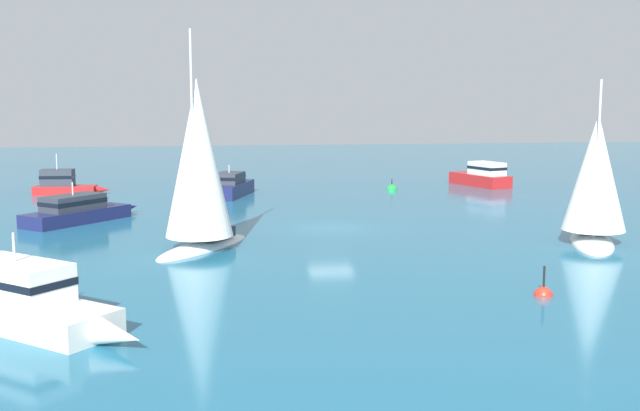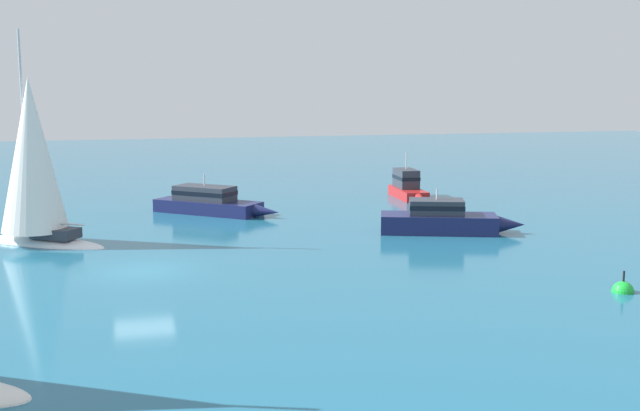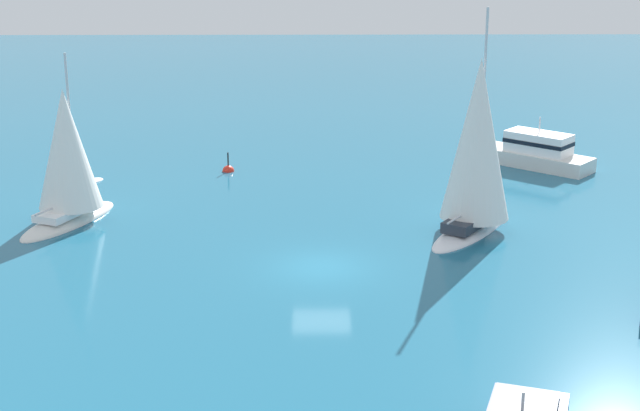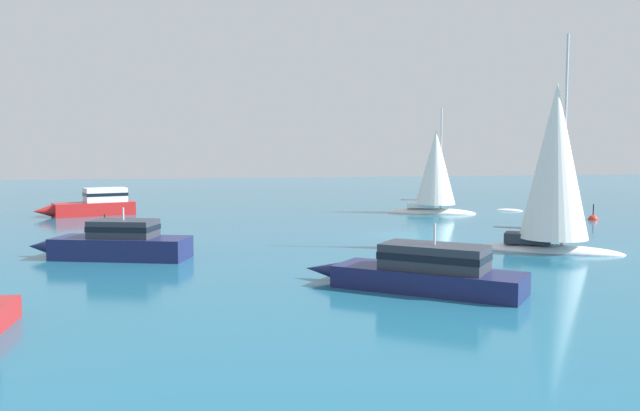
{
  "view_description": "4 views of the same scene",
  "coord_description": "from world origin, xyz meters",
  "px_view_note": "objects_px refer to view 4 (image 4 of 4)",
  "views": [
    {
      "loc": [
        -6.97,
        -40.94,
        7.1
      ],
      "look_at": [
        -1.17,
        -3.43,
        1.8
      ],
      "focal_mm": 42.21,
      "sensor_mm": 36.0,
      "label": 1
    },
    {
      "loc": [
        33.92,
        -0.84,
        7.92
      ],
      "look_at": [
        1.17,
        7.42,
        2.7
      ],
      "focal_mm": 45.23,
      "sensor_mm": 36.0,
      "label": 2
    },
    {
      "loc": [
        0.47,
        37.66,
        14.41
      ],
      "look_at": [
        0.06,
        -1.0,
        2.43
      ],
      "focal_mm": 53.27,
      "sensor_mm": 36.0,
      "label": 3
    },
    {
      "loc": [
        -35.84,
        12.76,
        4.93
      ],
      "look_at": [
        -5.83,
        6.39,
        2.33
      ],
      "focal_mm": 36.9,
      "sensor_mm": 36.0,
      "label": 4
    }
  ],
  "objects_px": {
    "cabin_cruiser": "(116,243)",
    "tender": "(509,211)",
    "sloop": "(435,176)",
    "yacht": "(554,171)",
    "channel_buoy": "(105,227)",
    "mooring_buoy": "(593,220)",
    "powerboat": "(94,204)",
    "motor_cruiser_1": "(424,271)"
  },
  "relations": [
    {
      "from": "cabin_cruiser",
      "to": "tender",
      "type": "bearing_deg",
      "value": -129.49
    },
    {
      "from": "sloop",
      "to": "cabin_cruiser",
      "type": "bearing_deg",
      "value": -118.79
    },
    {
      "from": "yacht",
      "to": "sloop",
      "type": "height_order",
      "value": "yacht"
    },
    {
      "from": "sloop",
      "to": "channel_buoy",
      "type": "height_order",
      "value": "sloop"
    },
    {
      "from": "mooring_buoy",
      "to": "tender",
      "type": "bearing_deg",
      "value": 16.98
    },
    {
      "from": "powerboat",
      "to": "yacht",
      "type": "relative_size",
      "value": 0.68
    },
    {
      "from": "cabin_cruiser",
      "to": "yacht",
      "type": "xyz_separation_m",
      "value": [
        -2.21,
        -20.52,
        3.17
      ]
    },
    {
      "from": "sloop",
      "to": "channel_buoy",
      "type": "xyz_separation_m",
      "value": [
        -4.2,
        24.1,
        -2.93
      ]
    },
    {
      "from": "yacht",
      "to": "motor_cruiser_1",
      "type": "bearing_deg",
      "value": -108.55
    },
    {
      "from": "channel_buoy",
      "to": "sloop",
      "type": "bearing_deg",
      "value": -80.12
    },
    {
      "from": "powerboat",
      "to": "channel_buoy",
      "type": "distance_m",
      "value": 8.24
    },
    {
      "from": "yacht",
      "to": "channel_buoy",
      "type": "distance_m",
      "value": 27.35
    },
    {
      "from": "tender",
      "to": "cabin_cruiser",
      "type": "bearing_deg",
      "value": -108.55
    },
    {
      "from": "tender",
      "to": "channel_buoy",
      "type": "bearing_deg",
      "value": -131.13
    },
    {
      "from": "sloop",
      "to": "yacht",
      "type": "bearing_deg",
      "value": -71.44
    },
    {
      "from": "powerboat",
      "to": "tender",
      "type": "height_order",
      "value": "powerboat"
    },
    {
      "from": "cabin_cruiser",
      "to": "mooring_buoy",
      "type": "relative_size",
      "value": 5.21
    },
    {
      "from": "motor_cruiser_1",
      "to": "cabin_cruiser",
      "type": "height_order",
      "value": "motor_cruiser_1"
    },
    {
      "from": "powerboat",
      "to": "cabin_cruiser",
      "type": "bearing_deg",
      "value": 80.83
    },
    {
      "from": "tender",
      "to": "sloop",
      "type": "bearing_deg",
      "value": -133.73
    },
    {
      "from": "powerboat",
      "to": "yacht",
      "type": "bearing_deg",
      "value": 117.36
    },
    {
      "from": "motor_cruiser_1",
      "to": "sloop",
      "type": "xyz_separation_m",
      "value": [
        26.49,
        -10.97,
        2.24
      ]
    },
    {
      "from": "cabin_cruiser",
      "to": "sloop",
      "type": "distance_m",
      "value": 28.14
    },
    {
      "from": "powerboat",
      "to": "tender",
      "type": "bearing_deg",
      "value": 156.0
    },
    {
      "from": "yacht",
      "to": "cabin_cruiser",
      "type": "bearing_deg",
      "value": -152.17
    },
    {
      "from": "motor_cruiser_1",
      "to": "sloop",
      "type": "relative_size",
      "value": 0.85
    },
    {
      "from": "cabin_cruiser",
      "to": "tender",
      "type": "xyz_separation_m",
      "value": [
        17.94,
        -29.0,
        -0.72
      ]
    },
    {
      "from": "tender",
      "to": "mooring_buoy",
      "type": "height_order",
      "value": "mooring_buoy"
    },
    {
      "from": "yacht",
      "to": "channel_buoy",
      "type": "height_order",
      "value": "yacht"
    },
    {
      "from": "yacht",
      "to": "sloop",
      "type": "bearing_deg",
      "value": 119.03
    },
    {
      "from": "sloop",
      "to": "tender",
      "type": "bearing_deg",
      "value": 30.07
    },
    {
      "from": "motor_cruiser_1",
      "to": "cabin_cruiser",
      "type": "xyz_separation_m",
      "value": [
        9.33,
        11.23,
        0.03
      ]
    },
    {
      "from": "cabin_cruiser",
      "to": "tender",
      "type": "distance_m",
      "value": 34.11
    },
    {
      "from": "motor_cruiser_1",
      "to": "powerboat",
      "type": "xyz_separation_m",
      "value": [
        30.33,
        14.72,
        0.14
      ]
    },
    {
      "from": "tender",
      "to": "yacht",
      "type": "distance_m",
      "value": 22.21
    },
    {
      "from": "cabin_cruiser",
      "to": "yacht",
      "type": "height_order",
      "value": "yacht"
    },
    {
      "from": "sloop",
      "to": "mooring_buoy",
      "type": "relative_size",
      "value": 5.84
    },
    {
      "from": "tender",
      "to": "mooring_buoy",
      "type": "bearing_deg",
      "value": -33.3
    },
    {
      "from": "cabin_cruiser",
      "to": "sloop",
      "type": "height_order",
      "value": "sloop"
    },
    {
      "from": "tender",
      "to": "yacht",
      "type": "bearing_deg",
      "value": -73.11
    },
    {
      "from": "tender",
      "to": "powerboat",
      "type": "bearing_deg",
      "value": -145.65
    },
    {
      "from": "motor_cruiser_1",
      "to": "channel_buoy",
      "type": "bearing_deg",
      "value": -19.48
    }
  ]
}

